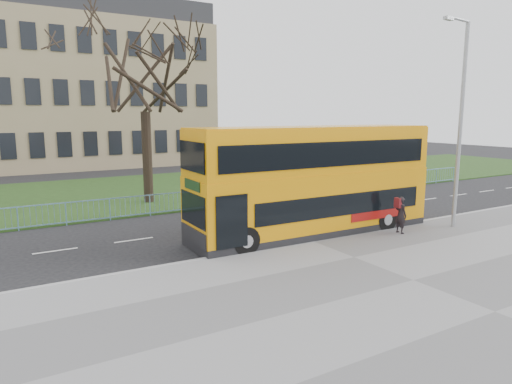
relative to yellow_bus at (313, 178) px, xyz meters
The scene contains 10 objects.
ground 2.66m from the yellow_bus, 150.29° to the left, with size 120.00×120.00×0.00m, color black.
pavement 6.74m from the yellow_bus, 98.22° to the right, with size 80.00×10.50×0.12m, color slate.
kerb 2.75m from the yellow_bus, 131.03° to the right, with size 80.00×0.20×0.14m, color #979699.
grass_verge 15.04m from the yellow_bus, 93.48° to the left, with size 80.00×15.40×0.08m, color #1D3312.
guard_railing 7.42m from the yellow_bus, 97.22° to the left, with size 40.00×0.12×1.10m, color #6597B4, non-canonical shape.
bare_tree 11.85m from the yellow_bus, 110.36° to the left, with size 8.66×8.66×12.37m, color black, non-canonical shape.
civic_building 36.29m from the yellow_bus, 99.43° to the left, with size 30.00×15.00×14.00m, color #8A7A57.
yellow_bus is the anchor object (origin of this frame).
pedestrian 4.03m from the yellow_bus, 34.06° to the right, with size 0.58×0.38×1.58m, color black.
street_lamp 6.94m from the yellow_bus, 22.81° to the right, with size 1.88×0.43×8.89m.
Camera 1 is at (-10.89, -15.75, 5.13)m, focal length 32.00 mm.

